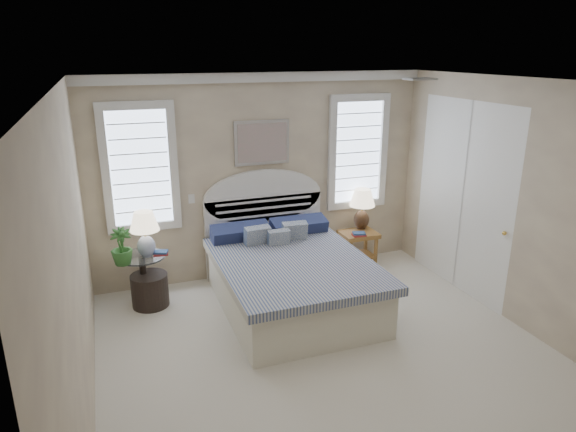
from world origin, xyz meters
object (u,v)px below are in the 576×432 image
Objects in this scene: lamp_right at (362,204)px; nightstand_right at (358,242)px; bed at (289,274)px; lamp_left at (145,229)px; side_table_left at (143,275)px; floor_pot at (150,290)px.

nightstand_right is at bearing -128.41° from lamp_right.
lamp_right is at bearing 51.59° from nightstand_right.
bed is 1.78m from lamp_left.
lamp_left is (-1.59, 0.56, 0.59)m from bed.
side_table_left is 1.12× the size of lamp_left.
lamp_right is (1.41, 0.83, 0.50)m from bed.
lamp_right is at bearing 30.49° from bed.
bed is at bearing -19.43° from lamp_left.
bed reaches higher than lamp_left.
floor_pot is at bearing -50.88° from side_table_left.
bed reaches higher than lamp_right.
lamp_right is at bearing 5.80° from floor_pot.
lamp_right is (0.11, 0.14, 0.50)m from nightstand_right.
bed reaches higher than side_table_left.
side_table_left is at bearing -175.57° from lamp_right.
side_table_left is 3.11m from lamp_right.
floor_pot is at bearing -176.68° from nightstand_right.
bed reaches higher than nightstand_right.
bed is at bearing -149.51° from lamp_right.
lamp_left is at bearing -177.39° from nightstand_right.
floor_pot is at bearing 161.80° from bed.
side_table_left reaches higher than nightstand_right.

